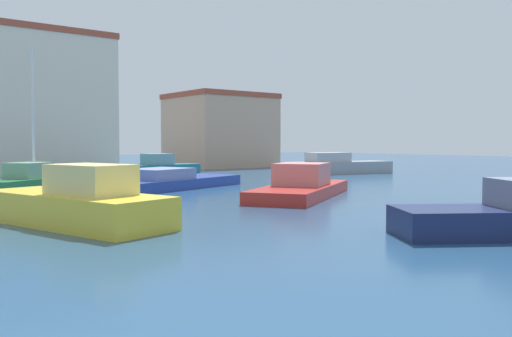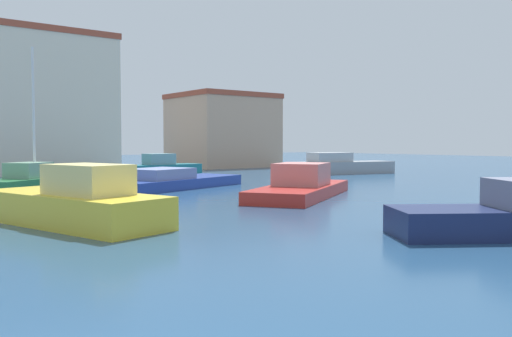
{
  "view_description": "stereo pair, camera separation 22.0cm",
  "coord_description": "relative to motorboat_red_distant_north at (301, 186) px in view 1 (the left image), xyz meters",
  "views": [
    {
      "loc": [
        -1.1,
        -3.26,
        2.53
      ],
      "look_at": [
        15.28,
        17.77,
        1.24
      ],
      "focal_mm": 37.8,
      "sensor_mm": 36.0,
      "label": 1
    },
    {
      "loc": [
        -0.93,
        -3.39,
        2.53
      ],
      "look_at": [
        15.28,
        17.77,
        1.24
      ],
      "focal_mm": 37.8,
      "sensor_mm": 36.0,
      "label": 2
    }
  ],
  "objects": [
    {
      "name": "motorboat_teal_center_channel",
      "position": [
        0.94,
        16.11,
        0.11
      ],
      "size": [
        6.53,
        2.31,
        1.73
      ],
      "color": "#1E707A",
      "rests_on": "water"
    },
    {
      "name": "motorboat_grey_behind_lamppost",
      "position": [
        14.83,
        11.69,
        0.14
      ],
      "size": [
        8.97,
        4.2,
        1.72
      ],
      "color": "gray",
      "rests_on": "water"
    },
    {
      "name": "waterfront_apartments",
      "position": [
        14.4,
        27.97,
        3.25
      ],
      "size": [
        9.33,
        8.73,
        7.51
      ],
      "color": "tan",
      "rests_on": "ground"
    },
    {
      "name": "motorboat_red_distant_north",
      "position": [
        0.0,
        0.0,
        0.0
      ],
      "size": [
        8.68,
        6.84,
        1.57
      ],
      "color": "#B22823",
      "rests_on": "water"
    },
    {
      "name": "warehouse_block",
      "position": [
        -3.79,
        27.59,
        5.28
      ],
      "size": [
        11.1,
        6.97,
        11.57
      ],
      "color": "beige",
      "rests_on": "ground"
    },
    {
      "name": "water",
      "position": [
        -0.9,
        4.86,
        -0.51
      ],
      "size": [
        160.0,
        160.0,
        0.0
      ],
      "primitive_type": "plane",
      "color": "navy",
      "rests_on": "ground"
    },
    {
      "name": "motorboat_blue_outer_mooring",
      "position": [
        -2.54,
        7.73,
        -0.09
      ],
      "size": [
        9.12,
        5.76,
        1.14
      ],
      "color": "#233D93",
      "rests_on": "water"
    },
    {
      "name": "sailboat_green_distant_east",
      "position": [
        -9.44,
        9.16,
        0.05
      ],
      "size": [
        6.26,
        5.38,
        7.2
      ],
      "color": "#28703D",
      "rests_on": "water"
    },
    {
      "name": "motorboat_yellow_inner_mooring",
      "position": [
        -11.27,
        -2.19,
        0.15
      ],
      "size": [
        4.09,
        7.18,
        1.88
      ],
      "color": "gold",
      "rests_on": "water"
    }
  ]
}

